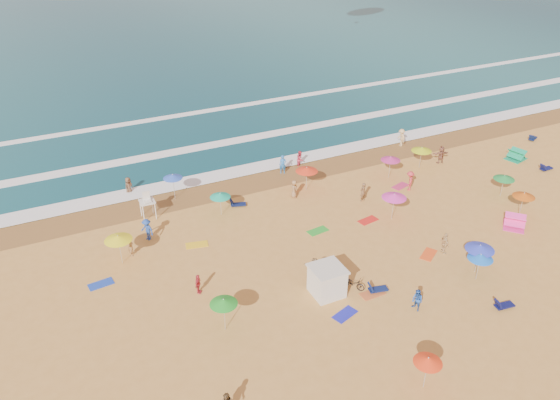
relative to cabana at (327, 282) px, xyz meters
name	(u,v)px	position (x,y,z in m)	size (l,w,h in m)	color
ground	(301,256)	(0.43, 4.52, -1.00)	(220.00, 220.00, 0.00)	gold
ocean	(102,29)	(0.43, 88.52, -1.00)	(220.00, 140.00, 0.18)	#0C4756
wet_sand	(239,185)	(0.43, 17.02, -0.99)	(220.00, 220.00, 0.00)	olive
surf_foam	(208,149)	(0.43, 25.84, -0.90)	(200.00, 18.70, 0.05)	white
cabana	(327,282)	(0.00, 0.00, 0.00)	(2.00, 2.00, 2.00)	silver
cabana_roof	(328,269)	(0.00, 0.00, 1.06)	(2.20, 2.20, 0.12)	silver
bicycle	(353,283)	(1.90, -0.30, -0.56)	(0.59, 1.69, 0.89)	black
lifeguard_stand	(148,207)	(-8.48, 14.97, 0.05)	(1.20, 1.20, 2.10)	white
beach_umbrellas	(305,233)	(0.63, 4.41, 1.08)	(49.40, 30.97, 0.75)	red
loungers	(402,256)	(7.15, 1.14, -0.83)	(60.82, 21.63, 0.34)	#0F1F4E
towels	(284,288)	(-2.39, 1.71, -0.98)	(42.08, 23.42, 0.03)	#B31622
popup_tents	(516,183)	(22.98, 5.42, -0.40)	(12.41, 11.64, 1.20)	#FB37A1
beachgoers	(309,210)	(3.46, 8.96, -0.14)	(47.71, 27.35, 2.15)	#D5354D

